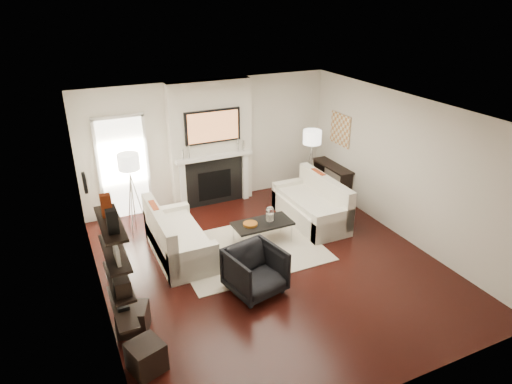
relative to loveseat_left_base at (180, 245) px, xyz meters
name	(u,v)px	position (x,y,z in m)	size (l,w,h in m)	color
room_envelope	(272,194)	(1.32, -0.99, 1.14)	(6.00, 6.00, 6.00)	black
chimney_breast	(211,144)	(1.32, 1.89, 1.14)	(1.80, 0.25, 2.70)	silver
fireplace_surround	(215,182)	(1.32, 1.75, 0.31)	(1.30, 0.02, 1.04)	black
firebox	(215,185)	(1.32, 1.75, 0.24)	(0.75, 0.02, 0.65)	black
mantel_pilaster_l	(183,187)	(0.60, 1.72, 0.34)	(0.12, 0.08, 1.10)	white
mantel_pilaster_r	(245,176)	(2.04, 1.72, 0.34)	(0.12, 0.08, 1.10)	white
mantel_shelf	(214,157)	(1.32, 1.70, 0.91)	(1.70, 0.18, 0.07)	white
tv_body	(213,126)	(1.32, 1.73, 1.57)	(1.20, 0.06, 0.70)	black
tv_screen	(213,127)	(1.32, 1.69, 1.57)	(1.10, 0.01, 0.62)	#BF723F
candlestick_l_tall	(189,152)	(0.77, 1.71, 1.09)	(0.04, 0.04, 0.30)	silver
candlestick_l_short	(183,154)	(0.64, 1.71, 1.06)	(0.04, 0.04, 0.24)	silver
candlestick_r_tall	(238,145)	(1.87, 1.71, 1.09)	(0.04, 0.04, 0.30)	silver
candlestick_r_short	(243,145)	(2.00, 1.71, 1.06)	(0.04, 0.04, 0.24)	silver
hallway_panel	(124,169)	(-0.53, 1.99, 0.84)	(0.90, 0.02, 2.10)	white
door_trim_l	(99,173)	(-1.01, 1.97, 0.84)	(0.06, 0.06, 2.16)	white
door_trim_r	(148,166)	(-0.05, 1.97, 0.84)	(0.06, 0.06, 2.16)	white
door_trim_top	(117,117)	(-0.53, 1.97, 1.92)	(1.02, 0.06, 0.06)	white
rug	(249,249)	(1.20, -0.36, -0.20)	(2.60, 2.00, 0.01)	beige
loveseat_left_base	(180,245)	(0.00, 0.00, 0.00)	(0.85, 1.80, 0.42)	silver
loveseat_left_back	(160,233)	(-0.33, 0.00, 0.32)	(0.18, 1.80, 0.80)	silver
loveseat_left_arm_n	(194,263)	(0.00, -0.81, 0.09)	(0.85, 0.18, 0.60)	silver
loveseat_left_arm_s	(168,221)	(0.00, 0.81, 0.09)	(0.85, 0.18, 0.60)	silver
loveseat_left_cushion	(182,231)	(0.05, 0.00, 0.26)	(0.63, 1.44, 0.10)	silver
pillow_left_orange	(155,215)	(-0.33, 0.30, 0.52)	(0.10, 0.42, 0.42)	#943212
pillow_left_charcoal	(163,231)	(-0.33, -0.30, 0.51)	(0.10, 0.40, 0.40)	black
loveseat_right_base	(310,212)	(2.79, 0.13, 0.00)	(0.85, 1.80, 0.42)	silver
loveseat_right_back	(325,195)	(3.12, 0.13, 0.32)	(0.18, 1.80, 0.80)	silver
loveseat_right_arm_n	(333,225)	(2.79, -0.68, 0.09)	(0.85, 0.18, 0.60)	silver
loveseat_right_arm_s	(291,193)	(2.79, 0.94, 0.09)	(0.85, 0.18, 0.60)	silver
loveseat_right_cushion	(309,201)	(2.74, 0.13, 0.26)	(0.63, 1.44, 0.10)	silver
pillow_right_orange	(318,181)	(3.12, 0.43, 0.52)	(0.10, 0.42, 0.42)	#943212
pillow_right_charcoal	(334,192)	(3.12, -0.17, 0.51)	(0.10, 0.40, 0.40)	black
coffee_table	(263,224)	(1.53, -0.22, 0.19)	(1.10, 0.55, 0.04)	black
coffee_leg_nw	(243,245)	(1.03, -0.44, -0.02)	(0.02, 0.02, 0.38)	silver
coffee_leg_ne	(292,233)	(2.03, -0.44, -0.02)	(0.02, 0.02, 0.38)	silver
coffee_leg_sw	(233,234)	(1.03, 0.00, -0.02)	(0.02, 0.02, 0.38)	silver
coffee_leg_se	(281,223)	(2.03, 0.00, -0.02)	(0.02, 0.02, 0.38)	silver
hurricane_glass	(270,214)	(1.68, -0.22, 0.35)	(0.15, 0.15, 0.25)	white
hurricane_candle	(270,217)	(1.68, -0.22, 0.29)	(0.11, 0.11, 0.17)	white
copper_bowl	(250,224)	(1.28, -0.22, 0.24)	(0.26, 0.26, 0.04)	#C57020
armchair	(255,269)	(0.77, -1.54, 0.20)	(0.79, 0.74, 0.82)	black
lamp_left_post	(133,203)	(-0.53, 1.25, 0.39)	(0.02, 0.02, 1.20)	silver
lamp_left_shade	(128,162)	(-0.53, 1.25, 1.24)	(0.40, 0.40, 0.30)	white
lamp_left_leg_a	(139,202)	(-0.42, 1.25, 0.39)	(0.02, 0.02, 1.25)	silver
lamp_left_leg_b	(130,202)	(-0.58, 1.35, 0.39)	(0.02, 0.02, 1.25)	silver
lamp_left_leg_c	(132,206)	(-0.58, 1.16, 0.39)	(0.02, 0.02, 1.25)	silver
lamp_right_post	(310,174)	(3.37, 1.12, 0.39)	(0.02, 0.02, 1.20)	silver
lamp_right_shade	(312,137)	(3.37, 1.12, 1.24)	(0.40, 0.40, 0.30)	white
lamp_right_leg_a	(315,173)	(3.48, 1.12, 0.39)	(0.02, 0.02, 1.25)	silver
lamp_right_leg_b	(306,172)	(3.32, 1.22, 0.39)	(0.02, 0.02, 1.25)	silver
lamp_right_leg_c	(310,175)	(3.32, 1.03, 0.39)	(0.02, 0.02, 1.25)	silver
console_top	(333,166)	(3.89, 1.03, 0.52)	(0.35, 1.20, 0.04)	black
console_leg_n	(346,190)	(3.89, 0.48, 0.14)	(0.30, 0.04, 0.71)	black
console_leg_s	(319,173)	(3.89, 1.58, 0.14)	(0.30, 0.04, 0.71)	black
wall_art	(340,130)	(4.05, 1.06, 1.34)	(0.03, 0.70, 0.70)	tan
shelf_bottom	(123,307)	(-1.30, -1.99, 0.49)	(0.25, 1.00, 0.04)	black
shelf_lower	(119,281)	(-1.30, -1.99, 0.89)	(0.25, 1.00, 0.04)	black
shelf_upper	(115,253)	(-1.30, -1.99, 1.29)	(0.25, 1.00, 0.04)	black
shelf_top	(110,223)	(-1.30, -1.99, 1.69)	(0.25, 1.00, 0.04)	black
decor_magfile_a	(112,221)	(-1.30, -2.26, 1.85)	(0.12, 0.10, 0.28)	black
decor_magfile_b	(106,205)	(-1.30, -1.82, 1.85)	(0.12, 0.10, 0.28)	#943212
decor_frame_a	(116,253)	(-1.30, -2.21, 1.42)	(0.04, 0.30, 0.22)	white
decor_frame_b	(110,235)	(-1.30, -1.71, 1.40)	(0.04, 0.22, 0.18)	black
decor_wine_rack	(122,286)	(-1.30, -2.29, 1.01)	(0.18, 0.25, 0.20)	black
decor_box_small	(116,270)	(-1.30, -1.86, 0.97)	(0.15, 0.12, 0.12)	black
decor_books	(123,305)	(-1.30, -2.02, 0.53)	(0.14, 0.20, 0.05)	black
decor_box_tall	(117,285)	(-1.30, -1.65, 0.60)	(0.10, 0.10, 0.18)	white
clock_rim	(85,183)	(-1.41, -0.09, 1.49)	(0.34, 0.34, 0.04)	black
clock_face	(86,183)	(-1.38, -0.09, 1.49)	(0.29, 0.29, 0.01)	white
ottoman_near	(134,319)	(-1.15, -1.65, -0.01)	(0.40, 0.40, 0.40)	black
ottoman_far	(146,357)	(-1.15, -2.44, -0.01)	(0.40, 0.40, 0.40)	black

